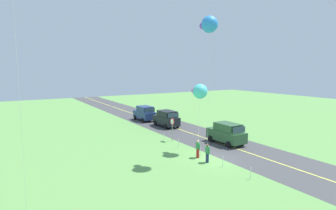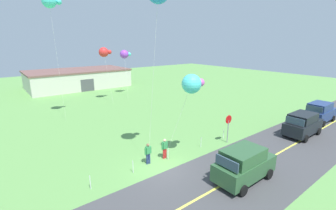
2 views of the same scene
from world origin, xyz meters
The scene contains 16 objects.
ground_plane centered at (0.00, 0.00, -0.05)m, with size 120.00×120.00×0.10m, color #60994C.
asphalt_road centered at (0.00, -4.00, 0.00)m, with size 120.00×7.00×0.00m, color #424244.
road_centre_stripe centered at (0.00, -4.00, 0.01)m, with size 120.00×0.16×0.00m, color #E5E04C.
car_suv_foreground centered at (3.21, -4.47, 1.15)m, with size 4.40×2.12×2.24m.
car_parked_east_near centered at (14.08, -3.45, 1.15)m, with size 4.40×2.12×2.24m.
car_parked_east_far centered at (19.75, -2.88, 1.15)m, with size 4.40×2.12×2.24m.
stop_sign centered at (7.17, -0.10, 1.80)m, with size 0.76×0.08×2.56m.
person_adult_near centered at (1.01, 1.02, 0.86)m, with size 0.58×0.22×1.60m.
person_adult_companion centered at (-0.45, 1.10, 0.86)m, with size 0.58×0.22×1.60m.
kite_red_low centered at (2.51, -0.25, 5.84)m, with size 2.65×1.97×6.55m.
kite_blue_mid centered at (0.29, 0.58, 11.63)m, with size 1.90×1.40×12.34m.
fence_post_0 centered at (-4.92, 0.70, 0.45)m, with size 0.05×0.05×0.90m, color silver.
fence_post_1 centered at (-1.95, 0.70, 0.45)m, with size 0.05×0.05×0.90m, color silver.
fence_post_2 centered at (1.08, 0.70, 0.45)m, with size 0.05×0.05×0.90m, color silver.
fence_post_3 centered at (4.66, 0.70, 0.45)m, with size 0.05×0.05×0.90m, color silver.
fence_post_4 centered at (7.64, 0.70, 0.45)m, with size 0.05×0.05×0.90m, color silver.
Camera 1 is at (-18.33, 15.76, 7.97)m, focal length 29.60 mm.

